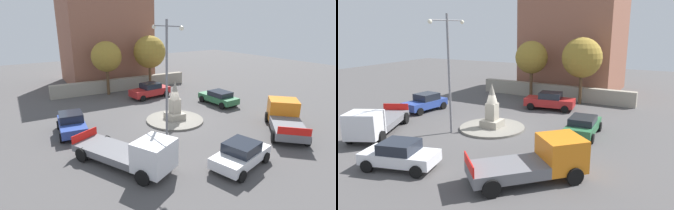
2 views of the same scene
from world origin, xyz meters
TOP-DOWN VIEW (x-y plane):
  - ground_plane at (0.00, 0.00)m, footprint 80.00×80.00m
  - traffic_island at (0.00, 0.00)m, footprint 4.68×4.68m
  - monument at (0.00, 0.00)m, footprint 1.35×1.35m
  - streetlamp at (-2.08, 2.08)m, footprint 3.64×0.28m
  - car_white_parked_left at (-8.07, 0.90)m, footprint 2.72×4.22m
  - car_green_far_side at (1.53, -6.19)m, footprint 4.08×2.08m
  - car_red_passing at (7.31, -1.72)m, footprint 2.37×4.50m
  - car_blue_near_island at (1.87, 7.77)m, footprint 4.00×2.38m
  - truck_orange_waiting at (-5.93, -5.99)m, footprint 5.42×5.44m
  - truck_white_parked_right at (-5.15, 6.10)m, footprint 6.51×4.48m
  - stone_boundary_wall at (11.75, -0.50)m, footprint 1.39×16.06m
  - corner_building at (17.70, -0.76)m, footprint 9.33×10.47m
  - tree_near_wall at (10.62, -3.53)m, footprint 3.72×3.72m
  - tree_mid_cluster at (10.84, 1.61)m, footprint 3.25×3.25m

SIDE VIEW (x-z plane):
  - ground_plane at x=0.00m, z-range 0.00..0.00m
  - traffic_island at x=0.00m, z-range 0.00..0.15m
  - car_green_far_side at x=1.53m, z-range 0.04..1.38m
  - stone_boundary_wall at x=11.75m, z-range 0.00..1.43m
  - car_white_parked_left at x=-8.07m, z-range 0.02..1.48m
  - car_blue_near_island at x=1.87m, z-range 0.01..1.52m
  - car_red_passing at x=7.31m, z-range 0.01..1.55m
  - truck_white_parked_right at x=-5.15m, z-range -0.07..1.96m
  - truck_orange_waiting at x=-5.93m, z-range -0.03..1.99m
  - monument at x=0.00m, z-range -0.13..3.05m
  - tree_mid_cluster at x=10.84m, z-range 1.25..7.06m
  - tree_near_wall at x=10.62m, z-range 1.25..7.49m
  - streetlamp at x=-2.08m, z-range 0.85..8.86m
  - corner_building at x=17.70m, z-range 0.00..10.47m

